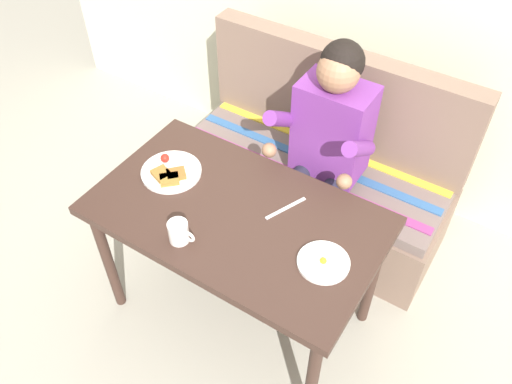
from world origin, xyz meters
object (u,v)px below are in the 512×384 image
object	(u,v)px
coffee_mug	(179,232)
couch	(316,174)
table	(237,226)
plate_eggs	(323,262)
person	(325,140)
plate_breakfast	(171,172)
knife	(286,208)

from	to	relation	value
coffee_mug	couch	bearing A→B (deg)	84.07
table	plate_eggs	distance (m)	0.43
person	coffee_mug	xyz separation A→B (m)	(-0.21, -0.83, 0.04)
plate_breakfast	table	bearing A→B (deg)	-4.94
couch	person	size ratio (longest dim) A/B	1.19
table	couch	xyz separation A→B (m)	(0.00, 0.76, -0.32)
plate_breakfast	knife	size ratio (longest dim) A/B	1.32
couch	knife	bearing A→B (deg)	-75.95
person	plate_breakfast	size ratio (longest dim) A/B	4.59
person	plate_eggs	xyz separation A→B (m)	(0.32, -0.63, -0.00)
plate_breakfast	knife	bearing A→B (deg)	10.27
table	knife	world-z (taller)	knife
knife	plate_breakfast	bearing A→B (deg)	-146.75
table	coffee_mug	distance (m)	0.29
plate_eggs	coffee_mug	world-z (taller)	coffee_mug
couch	coffee_mug	xyz separation A→B (m)	(-0.10, -1.00, 0.45)
couch	coffee_mug	bearing A→B (deg)	-95.93
person	plate_breakfast	bearing A→B (deg)	-129.98
knife	person	bearing A→B (deg)	120.04
coffee_mug	knife	distance (m)	0.45
couch	knife	world-z (taller)	couch
person	coffee_mug	world-z (taller)	person
couch	person	bearing A→B (deg)	-59.68
coffee_mug	plate_breakfast	bearing A→B (deg)	134.42
plate_eggs	knife	size ratio (longest dim) A/B	1.00
couch	knife	xyz separation A→B (m)	(0.16, -0.64, 0.40)
knife	couch	bearing A→B (deg)	127.03
person	coffee_mug	size ratio (longest dim) A/B	10.27
couch	coffee_mug	size ratio (longest dim) A/B	12.20
table	plate_eggs	xyz separation A→B (m)	(0.42, -0.04, 0.09)
plate_breakfast	plate_eggs	xyz separation A→B (m)	(0.78, -0.07, -0.00)
plate_breakfast	coffee_mug	xyz separation A→B (m)	(0.26, -0.27, 0.04)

